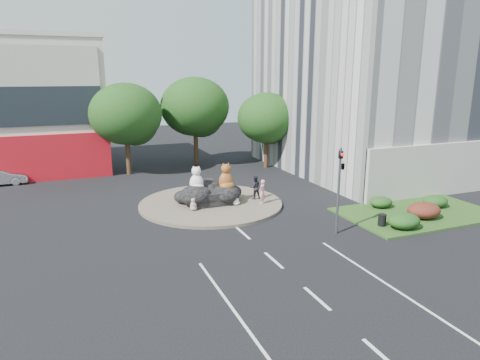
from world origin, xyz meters
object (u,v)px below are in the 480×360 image
at_px(pedestrian_dark, 255,187).
at_px(litter_bin, 382,220).
at_px(cat_tabby, 226,176).
at_px(kitten_white, 236,198).
at_px(cat_white, 196,179).
at_px(kitten_calico, 193,204).
at_px(parked_car, 0,177).
at_px(pedestrian_pink, 262,192).

relative_size(pedestrian_dark, litter_bin, 2.36).
height_order(cat_tabby, litter_bin, cat_tabby).
bearing_deg(kitten_white, cat_white, 119.09).
bearing_deg(kitten_calico, cat_white, 110.26).
relative_size(kitten_calico, parked_car, 0.21).
relative_size(cat_tabby, kitten_calico, 2.19).
xyz_separation_m(cat_tabby, pedestrian_dark, (2.25, 0.09, -1.03)).
height_order(pedestrian_dark, litter_bin, pedestrian_dark).
relative_size(kitten_calico, pedestrian_pink, 0.53).
distance_m(kitten_calico, pedestrian_pink, 4.89).
distance_m(kitten_white, litter_bin, 9.65).
xyz_separation_m(kitten_calico, pedestrian_pink, (4.87, -0.25, 0.40)).
height_order(parked_car, litter_bin, parked_car).
bearing_deg(pedestrian_pink, litter_bin, 85.30).
distance_m(kitten_calico, parked_car, 18.39).
bearing_deg(litter_bin, kitten_white, 133.81).
xyz_separation_m(cat_tabby, kitten_white, (0.44, -0.76, -1.43)).
bearing_deg(cat_tabby, kitten_calico, -165.50).
bearing_deg(cat_tabby, pedestrian_dark, -1.47).
bearing_deg(parked_car, kitten_white, -130.46).
distance_m(pedestrian_pink, litter_bin, 8.22).
distance_m(cat_white, kitten_calico, 1.95).
distance_m(cat_white, litter_bin, 12.30).
bearing_deg(kitten_white, pedestrian_dark, -10.56).
bearing_deg(parked_car, pedestrian_pink, -128.19).
relative_size(pedestrian_pink, parked_car, 0.40).
height_order(pedestrian_pink, litter_bin, pedestrian_pink).
relative_size(kitten_white, parked_car, 0.22).
relative_size(kitten_white, pedestrian_dark, 0.53).
height_order(kitten_white, litter_bin, kitten_white).
relative_size(pedestrian_dark, parked_car, 0.40).
xyz_separation_m(cat_tabby, pedestrian_pink, (2.25, -1.12, -1.03)).
distance_m(cat_white, parked_car, 18.02).
bearing_deg(cat_tabby, pedestrian_pink, -30.28).
xyz_separation_m(kitten_calico, pedestrian_dark, (4.87, 0.96, 0.40)).
distance_m(kitten_white, pedestrian_dark, 2.05).
bearing_deg(parked_car, cat_tabby, -129.55).
bearing_deg(parked_car, cat_white, -132.60).
xyz_separation_m(cat_white, kitten_white, (2.45, -1.14, -1.36)).
xyz_separation_m(cat_white, cat_tabby, (2.01, -0.38, 0.07)).
bearing_deg(pedestrian_dark, cat_tabby, 8.97).
xyz_separation_m(kitten_white, pedestrian_dark, (1.81, 0.86, 0.39)).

